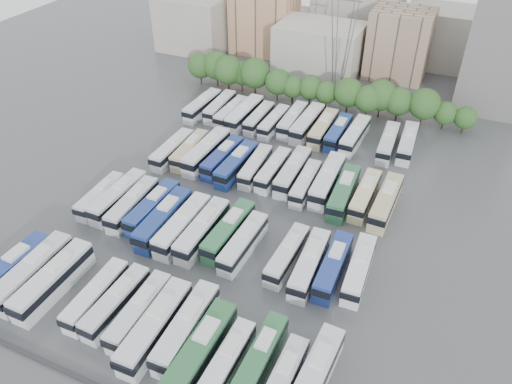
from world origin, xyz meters
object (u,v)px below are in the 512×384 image
at_px(bus_r1_s0, 101,196).
at_px(bus_r1_s7, 229,231).
at_px(bus_r1_s10, 287,255).
at_px(bus_r3_s5, 274,122).
at_px(bus_r3_s3, 244,114).
at_px(bus_r2_s12, 365,195).
at_px(bus_r1_s5, 183,225).
at_px(bus_r2_s1, 172,150).
at_px(apartment_tower, 503,48).
at_px(bus_r0_s2, 53,280).
at_px(bus_r3_s7, 307,123).
at_px(bus_r3_s13, 408,143).
at_px(bus_r0_s6, 140,312).
at_px(bus_r3_s10, 355,135).
at_px(bus_r1_s2, 133,204).
at_px(bus_r2_s3, 206,151).
at_px(bus_r3_s9, 338,132).
at_px(bus_r1_s12, 333,266).
at_px(bus_r0_s12, 282,381).
at_px(bus_r2_s5, 236,164).
at_px(bus_r2_s10, 327,180).
at_px(bus_r3_s2, 231,112).
at_px(bus_r2_s7, 273,170).
at_px(bus_r3_s0, 202,105).
at_px(bus_r1_s1, 118,197).
at_px(bus_r2_s4, 223,158).
at_px(bus_r1_s3, 153,207).
at_px(bus_r1_s13, 359,269).
at_px(bus_r1_s8, 243,243).
at_px(bus_r1_s6, 202,230).
at_px(bus_r0_s13, 314,376).
at_px(electricity_pylon, 345,12).
at_px(bus_r0_s5, 116,302).
at_px(bus_r0_s10, 226,363).
at_px(bus_r3_s12, 388,143).
at_px(bus_r0_s9, 200,351).
at_px(bus_r2_s2, 190,150).
at_px(bus_r3_s6, 293,120).
at_px(bus_r0_s8, 187,328).
at_px(bus_r0_s4, 96,295).
at_px(bus_r3_s4, 259,118).
at_px(bus_r1_s11, 310,264).
at_px(bus_r0_s1, 33,272).
at_px(bus_r3_s1, 220,106).
at_px(bus_r2_s8, 293,172).
at_px(bus_r2_s11, 344,192).
at_px(bus_r1_s4, 164,219).

distance_m(bus_r1_s0, bus_r1_s7, 23.05).
height_order(bus_r1_s10, bus_r3_s5, bus_r1_s10).
bearing_deg(bus_r3_s3, bus_r2_s12, -28.28).
bearing_deg(bus_r1_s5, bus_r2_s1, 126.01).
bearing_deg(apartment_tower, bus_r0_s2, -120.85).
height_order(bus_r3_s7, bus_r3_s13, bus_r3_s7).
relative_size(bus_r0_s6, bus_r3_s10, 0.96).
height_order(apartment_tower, bus_r1_s2, apartment_tower).
xyz_separation_m(bus_r1_s5, bus_r2_s3, (-6.74, 19.76, 0.06)).
bearing_deg(bus_r3_s9, bus_r1_s12, -73.63).
xyz_separation_m(bus_r0_s12, bus_r2_s5, (-23.20, 36.32, 0.22)).
relative_size(bus_r2_s10, bus_r3_s2, 1.19).
distance_m(bus_r2_s7, bus_r3_s0, 28.37).
xyz_separation_m(apartment_tower, bus_r1_s1, (-52.25, -63.08, -11.06)).
distance_m(bus_r2_s4, bus_r3_s5, 16.71).
xyz_separation_m(bus_r1_s3, bus_r2_s1, (-6.44, 16.18, -0.09)).
distance_m(bus_r0_s2, bus_r1_s13, 40.92).
height_order(bus_r1_s8, bus_r3_s0, bus_r3_s0).
relative_size(bus_r1_s6, bus_r3_s0, 1.06).
bearing_deg(bus_r1_s5, bus_r3_s2, 105.38).
bearing_deg(bus_r0_s13, bus_r3_s0, 132.40).
bearing_deg(electricity_pylon, bus_r1_s1, -110.19).
bearing_deg(bus_r3_s5, bus_r0_s5, -88.62).
relative_size(bus_r1_s0, bus_r1_s7, 0.87).
xyz_separation_m(bus_r0_s10, bus_r1_s12, (6.55, 19.44, 0.14)).
height_order(electricity_pylon, bus_r1_s10, electricity_pylon).
xyz_separation_m(electricity_pylon, bus_r3_s12, (16.00, -20.24, -16.80)).
distance_m(bus_r1_s10, bus_r1_s12, 6.59).
xyz_separation_m(bus_r0_s9, bus_r3_s3, (-20.03, 54.49, -0.08)).
distance_m(bus_r1_s3, bus_r2_s2, 17.79).
bearing_deg(bus_r0_s2, bus_r2_s3, 84.95).
distance_m(bus_r2_s2, bus_r3_s6, 22.83).
bearing_deg(bus_r0_s2, bus_r0_s8, 1.50).
height_order(bus_r0_s4, bus_r2_s5, bus_r2_s5).
height_order(bus_r1_s5, bus_r2_s3, bus_r2_s3).
xyz_separation_m(bus_r1_s7, bus_r3_s4, (-10.20, 34.26, -0.23)).
bearing_deg(bus_r3_s12, bus_r2_s12, -92.42).
height_order(bus_r1_s0, bus_r3_s5, bus_r3_s5).
xyz_separation_m(bus_r0_s6, bus_r1_s11, (16.55, 16.44, 0.06)).
distance_m(bus_r2_s1, bus_r3_s4, 20.41).
height_order(bus_r1_s3, bus_r1_s10, bus_r1_s3).
height_order(bus_r0_s6, bus_r2_s7, bus_r0_s6).
xyz_separation_m(bus_r0_s2, bus_r3_s0, (-6.76, 52.67, -0.20)).
height_order(bus_r0_s1, bus_r1_s11, bus_r0_s1).
height_order(bus_r1_s10, bus_r3_s1, bus_r3_s1).
bearing_deg(bus_r3_s12, bus_r0_s12, -92.56).
relative_size(bus_r1_s13, bus_r2_s5, 0.96).
bearing_deg(bus_r0_s4, bus_r2_s8, 69.02).
bearing_deg(bus_r2_s5, bus_r2_s11, 0.44).
relative_size(bus_r0_s8, bus_r1_s4, 0.98).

